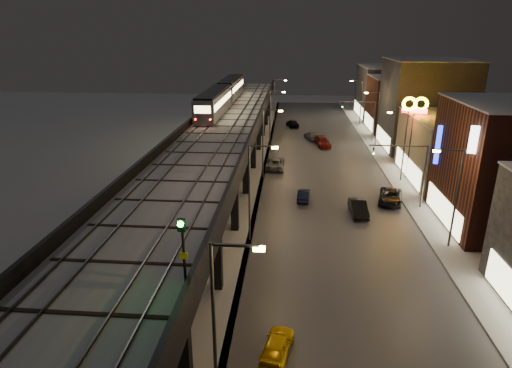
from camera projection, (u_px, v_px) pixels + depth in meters
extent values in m
plane|color=silver|center=(241.00, 334.00, 27.00)|extent=(220.00, 220.00, 0.00)
cube|color=#46474D|center=(324.00, 170.00, 59.29)|extent=(17.00, 120.00, 0.06)
cube|color=#9FA1A8|center=(397.00, 171.00, 58.51)|extent=(4.00, 120.00, 0.14)
cube|color=#9FA1A8|center=(227.00, 167.00, 60.33)|extent=(11.00, 120.00, 0.06)
cube|color=black|center=(223.00, 132.00, 55.58)|extent=(9.00, 100.00, 1.00)
cube|color=black|center=(44.00, 346.00, 22.17)|extent=(0.70, 0.70, 5.30)
cube|color=black|center=(184.00, 354.00, 21.60)|extent=(0.70, 0.70, 5.30)
cube|color=black|center=(107.00, 308.00, 21.04)|extent=(8.00, 0.60, 0.50)
cube|color=black|center=(118.00, 252.00, 31.56)|extent=(0.70, 0.70, 5.30)
cube|color=black|center=(217.00, 256.00, 30.99)|extent=(0.70, 0.70, 5.30)
cube|color=black|center=(165.00, 223.00, 30.44)|extent=(8.00, 0.60, 0.50)
cube|color=black|center=(158.00, 202.00, 40.95)|extent=(0.70, 0.70, 5.30)
cube|color=black|center=(235.00, 204.00, 40.38)|extent=(0.70, 0.70, 5.30)
cube|color=black|center=(195.00, 178.00, 39.83)|extent=(8.00, 0.60, 0.50)
cube|color=black|center=(183.00, 170.00, 50.34)|extent=(0.70, 0.70, 5.30)
cube|color=black|center=(246.00, 172.00, 49.77)|extent=(0.70, 0.70, 5.30)
cube|color=black|center=(214.00, 151.00, 49.22)|extent=(8.00, 0.60, 0.50)
cube|color=black|center=(201.00, 149.00, 59.74)|extent=(0.70, 0.70, 5.30)
cube|color=black|center=(253.00, 150.00, 59.17)|extent=(0.70, 0.70, 5.30)
cube|color=black|center=(226.00, 132.00, 58.62)|extent=(8.00, 0.60, 0.50)
cube|color=black|center=(213.00, 133.00, 69.13)|extent=(0.70, 0.70, 5.30)
cube|color=black|center=(259.00, 134.00, 68.56)|extent=(0.70, 0.70, 5.30)
cube|color=black|center=(236.00, 118.00, 68.01)|extent=(8.00, 0.60, 0.50)
cube|color=black|center=(223.00, 121.00, 78.52)|extent=(0.70, 0.70, 5.30)
cube|color=black|center=(263.00, 122.00, 77.95)|extent=(0.70, 0.70, 5.30)
cube|color=black|center=(243.00, 108.00, 77.40)|extent=(8.00, 0.60, 0.50)
cube|color=black|center=(230.00, 111.00, 87.91)|extent=(0.70, 0.70, 5.30)
cube|color=black|center=(266.00, 112.00, 87.34)|extent=(0.70, 0.70, 5.30)
cube|color=black|center=(248.00, 99.00, 86.79)|extent=(8.00, 0.60, 0.50)
cube|color=black|center=(236.00, 104.00, 97.31)|extent=(0.70, 0.70, 5.30)
cube|color=black|center=(269.00, 104.00, 96.74)|extent=(0.70, 0.70, 5.30)
cube|color=black|center=(252.00, 93.00, 96.19)|extent=(8.00, 0.60, 0.50)
cube|color=#B2B7C1|center=(223.00, 127.00, 55.39)|extent=(8.40, 100.00, 0.16)
cube|color=#332D28|center=(198.00, 126.00, 55.58)|extent=(0.08, 98.00, 0.16)
cube|color=#332D28|center=(209.00, 126.00, 55.47)|extent=(0.08, 98.00, 0.16)
cube|color=#332D28|center=(233.00, 126.00, 55.23)|extent=(0.08, 98.00, 0.16)
cube|color=#332D28|center=(244.00, 126.00, 55.12)|extent=(0.08, 98.00, 0.16)
cube|color=black|center=(150.00, 224.00, 27.17)|extent=(7.80, 0.24, 0.06)
cube|color=black|center=(201.00, 156.00, 42.20)|extent=(7.80, 0.24, 0.06)
cube|color=black|center=(225.00, 123.00, 57.23)|extent=(7.80, 0.24, 0.06)
cube|color=black|center=(239.00, 105.00, 72.26)|extent=(7.80, 0.24, 0.06)
cube|color=black|center=(248.00, 92.00, 87.28)|extent=(7.80, 0.24, 0.06)
cube|color=black|center=(256.00, 124.00, 54.89)|extent=(0.30, 100.00, 1.10)
cube|color=black|center=(190.00, 123.00, 55.56)|extent=(0.30, 100.00, 1.10)
cube|color=#FCEFB3|center=(443.00, 209.00, 41.99)|extent=(0.10, 9.60, 2.40)
cube|color=gray|center=(459.00, 150.00, 53.87)|extent=(12.00, 15.00, 8.00)
cube|color=#FCEFB3|center=(407.00, 167.00, 55.14)|extent=(0.10, 12.00, 2.40)
cube|color=#B2B7C1|center=(464.00, 118.00, 52.51)|extent=(12.20, 15.20, 0.16)
cube|color=#323337|center=(425.00, 106.00, 67.90)|extent=(12.00, 13.00, 14.00)
cube|color=#FCEFB3|center=(383.00, 138.00, 70.17)|extent=(0.10, 10.40, 2.40)
cube|color=#B2B7C1|center=(431.00, 59.00, 65.53)|extent=(12.20, 13.20, 0.16)
cube|color=#512517|center=(402.00, 104.00, 81.72)|extent=(12.00, 12.00, 10.00)
cube|color=#FCEFB3|center=(369.00, 122.00, 83.32)|extent=(0.10, 9.60, 2.40)
cube|color=#B2B7C1|center=(405.00, 77.00, 80.02)|extent=(12.20, 12.20, 0.16)
cube|color=#3E3E42|center=(387.00, 92.00, 94.70)|extent=(12.00, 16.00, 11.00)
cube|color=#FCEFB3|center=(358.00, 109.00, 96.47)|extent=(0.10, 12.80, 2.40)
cube|color=#B2B7C1|center=(390.00, 66.00, 92.83)|extent=(12.20, 16.20, 0.16)
cylinder|color=#38383A|center=(214.00, 325.00, 20.85)|extent=(0.18, 0.18, 9.00)
cube|color=#38383A|center=(235.00, 245.00, 19.30)|extent=(2.20, 0.12, 0.12)
cube|color=#FECC5A|center=(259.00, 249.00, 19.25)|extent=(0.55, 0.28, 0.18)
cylinder|color=#38383A|center=(249.00, 194.00, 37.76)|extent=(0.18, 0.18, 9.00)
cube|color=#38383A|center=(262.00, 146.00, 36.20)|extent=(2.20, 0.12, 0.12)
cube|color=#FECC5A|center=(275.00, 148.00, 36.16)|extent=(0.55, 0.28, 0.18)
cylinder|color=#38383A|center=(456.00, 200.00, 36.40)|extent=(0.18, 0.18, 9.00)
cube|color=#38383A|center=(450.00, 150.00, 35.01)|extent=(2.20, 0.12, 0.12)
cube|color=#FECC5A|center=(436.00, 151.00, 35.14)|extent=(0.55, 0.28, 0.18)
cylinder|color=#38383A|center=(263.00, 144.00, 54.67)|extent=(0.18, 0.18, 9.00)
cube|color=#38383A|center=(272.00, 110.00, 53.11)|extent=(2.20, 0.12, 0.12)
cube|color=#FECC5A|center=(281.00, 111.00, 53.07)|extent=(0.55, 0.28, 0.18)
cylinder|color=#38383A|center=(404.00, 147.00, 53.31)|extent=(0.18, 0.18, 9.00)
cube|color=#38383A|center=(399.00, 112.00, 51.92)|extent=(2.20, 0.12, 0.12)
cube|color=#FECC5A|center=(390.00, 113.00, 52.04)|extent=(0.55, 0.28, 0.18)
cylinder|color=#38383A|center=(270.00, 118.00, 71.57)|extent=(0.18, 0.18, 9.00)
cube|color=#38383A|center=(277.00, 91.00, 70.02)|extent=(2.20, 0.12, 0.12)
cube|color=#FECC5A|center=(284.00, 92.00, 69.97)|extent=(0.55, 0.28, 0.18)
cylinder|color=#38383A|center=(378.00, 119.00, 70.21)|extent=(0.18, 0.18, 9.00)
cube|color=#38383A|center=(373.00, 92.00, 68.83)|extent=(2.20, 0.12, 0.12)
cube|color=#FECC5A|center=(366.00, 93.00, 68.95)|extent=(0.55, 0.28, 0.18)
cylinder|color=#38383A|center=(274.00, 102.00, 88.48)|extent=(0.18, 0.18, 9.00)
cube|color=#38383A|center=(280.00, 80.00, 86.92)|extent=(2.20, 0.12, 0.12)
cube|color=#FECC5A|center=(286.00, 80.00, 86.88)|extent=(0.55, 0.28, 0.18)
cylinder|color=#38383A|center=(361.00, 103.00, 87.12)|extent=(0.18, 0.18, 9.00)
cube|color=#38383A|center=(357.00, 80.00, 85.73)|extent=(2.20, 0.12, 0.12)
cube|color=#FECC5A|center=(352.00, 81.00, 85.86)|extent=(0.55, 0.28, 0.18)
cylinder|color=#38383A|center=(424.00, 178.00, 45.19)|extent=(0.20, 0.20, 7.00)
cube|color=#38383A|center=(399.00, 146.00, 44.28)|extent=(6.00, 0.12, 0.12)
imported|color=black|center=(374.00, 150.00, 44.64)|extent=(0.20, 0.16, 1.00)
sphere|color=#0CFF26|center=(374.00, 153.00, 44.58)|extent=(0.18, 0.18, 0.18)
cylinder|color=#38383A|center=(374.00, 122.00, 73.36)|extent=(0.20, 0.20, 7.00)
cube|color=#38383A|center=(358.00, 102.00, 72.46)|extent=(6.00, 0.12, 0.12)
imported|color=black|center=(342.00, 105.00, 72.82)|extent=(0.20, 0.16, 1.00)
sphere|color=#0CFF26|center=(342.00, 106.00, 72.76)|extent=(0.18, 0.18, 0.18)
cube|color=gray|center=(214.00, 103.00, 62.59)|extent=(2.81, 16.96, 3.20)
cube|color=black|center=(214.00, 91.00, 62.02)|extent=(2.52, 16.48, 0.24)
cube|color=#FFDD8B|center=(204.00, 100.00, 62.56)|extent=(0.05, 15.51, 0.87)
cube|color=#FFDD8B|center=(224.00, 100.00, 62.34)|extent=(0.05, 15.51, 0.87)
cube|color=gray|center=(231.00, 88.00, 79.40)|extent=(2.81, 16.96, 3.20)
cube|color=black|center=(231.00, 79.00, 78.82)|extent=(2.52, 16.48, 0.24)
cube|color=#FFDD8B|center=(223.00, 86.00, 79.36)|extent=(0.05, 15.51, 0.87)
cube|color=#FFDD8B|center=(238.00, 86.00, 79.14)|extent=(0.05, 15.51, 0.87)
cube|color=#FFDD8B|center=(202.00, 110.00, 54.46)|extent=(2.13, 0.05, 0.97)
sphere|color=#FF0C0C|center=(195.00, 119.00, 54.93)|extent=(0.19, 0.19, 0.19)
sphere|color=#FF0C0C|center=(210.00, 120.00, 54.78)|extent=(0.19, 0.19, 0.19)
cylinder|color=black|center=(184.00, 251.00, 20.13)|extent=(0.13, 0.13, 3.32)
cube|color=black|center=(181.00, 225.00, 19.56)|extent=(0.35, 0.20, 0.61)
sphere|color=#0CFF26|center=(181.00, 224.00, 19.41)|extent=(0.29, 0.29, 0.29)
cube|color=#FDFF00|center=(183.00, 256.00, 20.11)|extent=(0.39, 0.04, 0.33)
imported|color=#E9AD00|center=(277.00, 346.00, 25.02)|extent=(2.22, 3.99, 1.28)
imported|color=black|center=(303.00, 196.00, 48.26)|extent=(1.57, 3.78, 1.22)
imported|color=gray|center=(275.00, 163.00, 59.63)|extent=(2.56, 5.46, 1.51)
imported|color=gray|center=(312.00, 136.00, 75.69)|extent=(3.07, 5.15, 1.40)
imported|color=black|center=(292.00, 124.00, 85.73)|extent=(2.95, 4.75, 1.51)
imported|color=black|center=(358.00, 208.00, 44.36)|extent=(1.71, 4.57, 1.49)
imported|color=black|center=(390.00, 197.00, 47.44)|extent=(3.60, 5.64, 1.45)
imported|color=maroon|center=(323.00, 143.00, 71.07)|extent=(2.82, 5.19, 1.43)
cylinder|color=#38383A|center=(410.00, 147.00, 54.36)|extent=(0.24, 0.24, 8.51)
cube|color=#FF0C0C|center=(414.00, 111.00, 52.83)|extent=(2.98, 0.25, 0.53)
torus|color=#FDD500|center=(410.00, 104.00, 52.59)|extent=(1.75, 0.77, 1.72)
torus|color=#FDD500|center=(421.00, 104.00, 52.49)|extent=(1.75, 0.77, 1.72)
cylinder|color=#38383A|center=(474.00, 197.00, 36.29)|extent=(0.28, 0.28, 9.52)
cube|color=white|center=(485.00, 141.00, 34.64)|extent=(2.28, 0.30, 2.28)
cone|color=#FF320A|center=(486.00, 141.00, 34.47)|extent=(1.62, 0.12, 1.62)
cylinder|color=#38383A|center=(439.00, 186.00, 44.98)|extent=(0.28, 0.28, 5.52)
cube|color=#1632F3|center=(445.00, 145.00, 43.51)|extent=(1.77, 0.35, 3.98)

